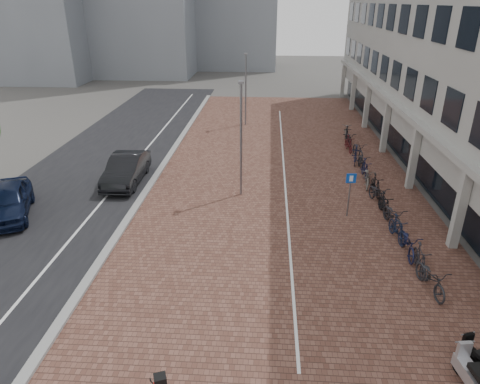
% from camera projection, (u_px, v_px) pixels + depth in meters
% --- Properties ---
extents(ground, '(140.00, 140.00, 0.00)m').
position_uv_depth(ground, '(228.00, 300.00, 14.37)').
color(ground, '#474442').
rests_on(ground, ground).
extents(plaza_brick, '(14.50, 42.00, 0.04)m').
position_uv_depth(plaza_brick, '(281.00, 171.00, 25.16)').
color(plaza_brick, brown).
rests_on(plaza_brick, ground).
extents(street_asphalt, '(8.00, 50.00, 0.03)m').
position_uv_depth(street_asphalt, '(98.00, 167.00, 25.83)').
color(street_asphalt, black).
rests_on(street_asphalt, ground).
extents(curb, '(0.35, 42.00, 0.14)m').
position_uv_depth(curb, '(162.00, 167.00, 25.57)').
color(curb, gray).
rests_on(curb, ground).
extents(lane_line, '(0.12, 44.00, 0.00)m').
position_uv_depth(lane_line, '(131.00, 167.00, 25.71)').
color(lane_line, white).
rests_on(lane_line, street_asphalt).
extents(parking_line, '(0.10, 30.00, 0.00)m').
position_uv_depth(parking_line, '(284.00, 171.00, 25.14)').
color(parking_line, white).
rests_on(parking_line, plaza_brick).
extents(office_building, '(8.40, 40.00, 15.00)m').
position_uv_depth(office_building, '(475.00, 15.00, 24.67)').
color(office_building, '#A1A19C').
rests_on(office_building, ground).
extents(car_navy, '(3.38, 4.86, 1.54)m').
position_uv_depth(car_navy, '(8.00, 201.00, 19.69)').
color(car_navy, black).
rests_on(car_navy, ground).
extents(car_dark, '(1.75, 4.72, 1.54)m').
position_uv_depth(car_dark, '(126.00, 169.00, 23.37)').
color(car_dark, black).
rests_on(car_dark, ground).
extents(scooter_front, '(0.71, 1.69, 1.13)m').
position_uv_depth(scooter_front, '(473.00, 375.00, 10.79)').
color(scooter_front, '#BBBBC0').
rests_on(scooter_front, ground).
extents(scooter_mid, '(0.88, 1.48, 0.97)m').
position_uv_depth(scooter_mid, '(479.00, 360.00, 11.35)').
color(scooter_mid, black).
rests_on(scooter_mid, ground).
extents(parking_sign, '(0.45, 0.11, 2.16)m').
position_uv_depth(parking_sign, '(350.00, 189.00, 19.34)').
color(parking_sign, slate).
rests_on(parking_sign, ground).
extents(lamp_near, '(0.12, 0.12, 5.74)m').
position_uv_depth(lamp_near, '(241.00, 142.00, 20.98)').
color(lamp_near, gray).
rests_on(lamp_near, ground).
extents(lamp_far, '(0.12, 0.12, 5.51)m').
position_uv_depth(lamp_far, '(246.00, 91.00, 33.45)').
color(lamp_far, slate).
rests_on(lamp_far, ground).
extents(bike_row, '(1.39, 20.47, 1.05)m').
position_uv_depth(bike_row, '(370.00, 177.00, 23.02)').
color(bike_row, black).
rests_on(bike_row, ground).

